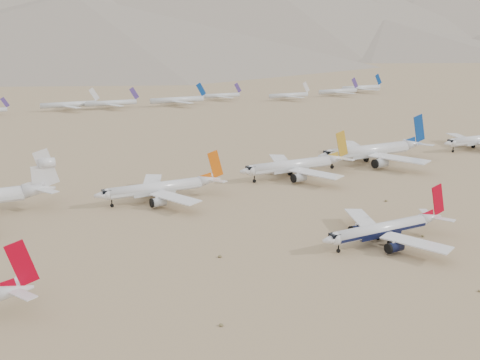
{
  "coord_description": "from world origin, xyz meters",
  "views": [
    {
      "loc": [
        -82.37,
        -95.96,
        52.34
      ],
      "look_at": [
        -4.04,
        54.26,
        7.0
      ],
      "focal_mm": 40.0,
      "sensor_mm": 36.0,
      "label": 1
    }
  ],
  "objects": [
    {
      "name": "row2_orange_tail",
      "position": [
        -26.98,
        66.57,
        4.23
      ],
      "size": [
        42.28,
        41.36,
        15.08
      ],
      "color": "silver",
      "rests_on": "ground"
    },
    {
      "name": "row2_blue_far",
      "position": [
        137.87,
        75.73,
        4.47
      ],
      "size": [
        45.15,
        44.14,
        16.04
      ],
      "color": "silver",
      "rests_on": "ground"
    },
    {
      "name": "row2_navy_widebody",
      "position": [
        71.77,
        76.08,
        5.45
      ],
      "size": [
        54.92,
        53.7,
        19.54
      ],
      "color": "silver",
      "rests_on": "ground"
    },
    {
      "name": "foothills",
      "position": [
        526.68,
        1100.0,
        67.15
      ],
      "size": [
        4637.5,
        1395.0,
        155.0
      ],
      "color": "slate",
      "rests_on": "ground"
    },
    {
      "name": "desert_scrub",
      "position": [
        -20.73,
        -21.89,
        0.28
      ],
      "size": [
        233.6,
        121.67,
        0.63
      ],
      "color": "brown",
      "rests_on": "ground"
    },
    {
      "name": "ground",
      "position": [
        0.0,
        0.0,
        0.0
      ],
      "size": [
        7000.0,
        7000.0,
        0.0
      ],
      "primitive_type": "plane",
      "color": "#7C6348",
      "rests_on": "ground"
    },
    {
      "name": "row2_gold_tail",
      "position": [
        29.31,
        71.58,
        4.63
      ],
      "size": [
        46.48,
        45.46,
        16.55
      ],
      "color": "silver",
      "rests_on": "ground"
    },
    {
      "name": "main_airliner",
      "position": [
        12.71,
        3.38,
        3.77
      ],
      "size": [
        38.9,
        38.0,
        13.73
      ],
      "color": "silver",
      "rests_on": "ground"
    },
    {
      "name": "distant_storage_row",
      "position": [
        27.94,
        305.32,
        4.48
      ],
      "size": [
        561.11,
        69.22,
        16.29
      ],
      "color": "silver",
      "rests_on": "ground"
    }
  ]
}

